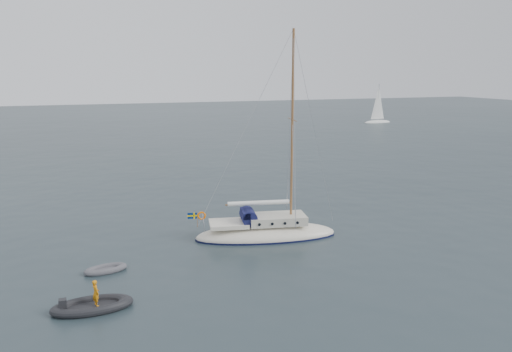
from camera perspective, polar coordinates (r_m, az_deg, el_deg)
name	(u,v)px	position (r m, az deg, el deg)	size (l,w,h in m)	color
ground	(259,240)	(33.83, 0.34, -7.38)	(300.00, 300.00, 0.00)	black
sailboat	(266,222)	(34.13, 1.18, -5.27)	(10.17, 3.04, 14.48)	#ECE6CD
dinghy	(106,269)	(30.03, -16.81, -10.17)	(2.45, 1.10, 0.35)	#55555B
rib	(92,305)	(25.79, -18.25, -13.84)	(3.85, 1.75, 1.50)	black
distant_yacht_b	(378,105)	(113.00, 13.77, 7.86)	(6.76, 3.61, 8.96)	silver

